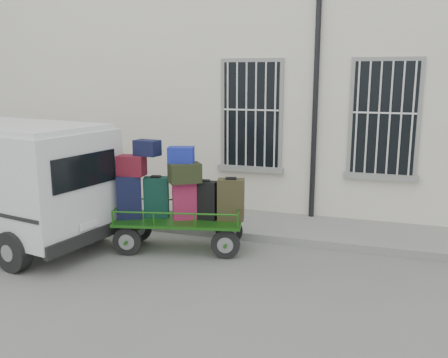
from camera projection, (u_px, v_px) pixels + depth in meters
name	position (u px, v px, depth m)	size (l,w,h in m)	color
ground	(226.00, 267.00, 8.19)	(80.00, 80.00, 0.00)	slate
building	(293.00, 78.00, 12.68)	(24.00, 5.15, 6.00)	beige
sidewalk	(259.00, 225.00, 10.22)	(24.00, 1.70, 0.15)	gray
luggage_cart	(176.00, 199.00, 8.82)	(2.68, 1.48, 1.98)	black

